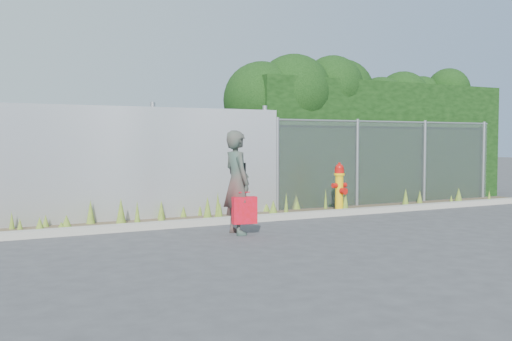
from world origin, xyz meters
name	(u,v)px	position (x,y,z in m)	size (l,w,h in m)	color
ground	(311,235)	(0.00, 0.00, 0.00)	(80.00, 80.00, 0.00)	#39393C
curb	(260,218)	(0.00, 1.80, 0.06)	(16.00, 0.22, 0.12)	gray
weed_strip	(233,213)	(-0.28, 2.43, 0.11)	(16.00, 1.34, 0.53)	#483A29
corrugated_fence	(73,165)	(-3.25, 3.01, 1.10)	(8.50, 0.21, 2.30)	#B3B5BA
chainlink_fence	(392,162)	(4.25, 3.00, 1.03)	(6.50, 0.07, 2.05)	gray
hedge	(358,121)	(4.01, 4.03, 2.04)	(7.86, 2.04, 3.64)	black
fire_hydrant	(339,188)	(2.11, 2.18, 0.52)	(0.36, 0.32, 1.08)	#EAB90C
woman	(237,182)	(-1.03, 0.67, 0.86)	(0.62, 0.41, 1.71)	#0F6553
red_tote_bag	(244,210)	(-1.00, 0.44, 0.42)	(0.40, 0.15, 0.52)	red
black_shoulder_bag	(238,168)	(-0.94, 0.82, 1.08)	(0.25, 0.10, 0.18)	black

